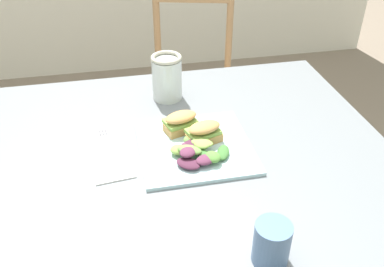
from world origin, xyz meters
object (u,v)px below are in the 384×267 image
at_px(sandwich_half_front, 204,132).
at_px(cup_extra_side, 272,243).
at_px(chair_wooden_far, 191,87).
at_px(plate_lunch, 195,147).
at_px(fork_on_napkin, 107,145).
at_px(mason_jar_iced_tea, 167,79).
at_px(sandwich_half_back, 181,122).
at_px(dining_table, 166,192).

relative_size(sandwich_half_front, cup_extra_side, 1.11).
xyz_separation_m(chair_wooden_far, plate_lunch, (-0.17, -0.87, 0.30)).
height_order(plate_lunch, sandwich_half_front, sandwich_half_front).
relative_size(fork_on_napkin, mason_jar_iced_tea, 1.31).
distance_m(fork_on_napkin, mason_jar_iced_tea, 0.31).
distance_m(fork_on_napkin, cup_extra_side, 0.52).
distance_m(sandwich_half_front, fork_on_napkin, 0.26).
distance_m(plate_lunch, sandwich_half_back, 0.09).
xyz_separation_m(dining_table, plate_lunch, (0.08, 0.01, 0.13)).
height_order(chair_wooden_far, sandwich_half_front, chair_wooden_far).
distance_m(sandwich_half_back, cup_extra_side, 0.46).
relative_size(plate_lunch, mason_jar_iced_tea, 2.04).
xyz_separation_m(sandwich_half_back, mason_jar_iced_tea, (-0.01, 0.21, 0.03)).
relative_size(fork_on_napkin, cup_extra_side, 2.06).
bearing_deg(chair_wooden_far, mason_jar_iced_tea, -108.46).
xyz_separation_m(sandwich_half_front, cup_extra_side, (0.04, -0.39, 0.01)).
relative_size(sandwich_half_front, mason_jar_iced_tea, 0.71).
xyz_separation_m(dining_table, mason_jar_iced_tea, (0.05, 0.30, 0.19)).
bearing_deg(sandwich_half_back, plate_lunch, -72.38).
bearing_deg(plate_lunch, mason_jar_iced_tea, 95.85).
height_order(dining_table, plate_lunch, plate_lunch).
relative_size(dining_table, sandwich_half_back, 11.85).
relative_size(sandwich_half_front, sandwich_half_back, 1.00).
bearing_deg(dining_table, chair_wooden_far, 74.13).
distance_m(plate_lunch, mason_jar_iced_tea, 0.29).
bearing_deg(chair_wooden_far, sandwich_half_back, -103.53).
xyz_separation_m(dining_table, fork_on_napkin, (-0.14, 0.07, 0.13)).
relative_size(plate_lunch, cup_extra_side, 3.19).
distance_m(dining_table, fork_on_napkin, 0.20).
bearing_deg(mason_jar_iced_tea, sandwich_half_front, -78.22).
xyz_separation_m(sandwich_half_back, cup_extra_side, (0.09, -0.45, 0.01)).
xyz_separation_m(dining_table, sandwich_half_front, (0.11, 0.03, 0.16)).
bearing_deg(fork_on_napkin, mason_jar_iced_tea, 49.32).
height_order(sandwich_half_front, sandwich_half_back, same).
relative_size(mason_jar_iced_tea, cup_extra_side, 1.56).
distance_m(plate_lunch, cup_extra_side, 0.39).
xyz_separation_m(dining_table, sandwich_half_back, (0.06, 0.09, 0.16)).
bearing_deg(dining_table, cup_extra_side, -67.81).
bearing_deg(plate_lunch, sandwich_half_front, 27.44).
bearing_deg(plate_lunch, dining_table, -170.03).
xyz_separation_m(plate_lunch, fork_on_napkin, (-0.23, 0.05, 0.00)).
bearing_deg(sandwich_half_front, mason_jar_iced_tea, 101.78).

